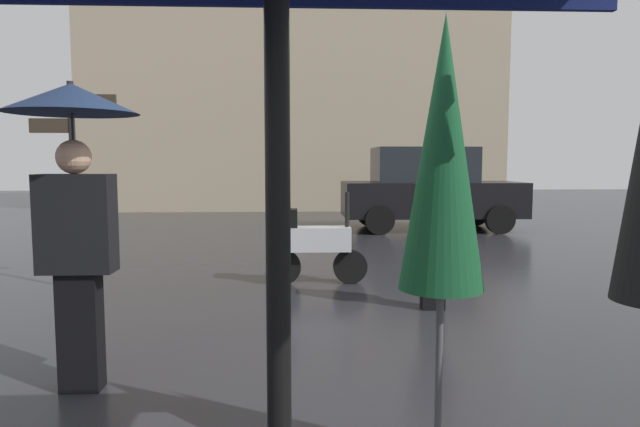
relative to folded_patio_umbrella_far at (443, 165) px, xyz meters
name	(u,v)px	position (x,y,z in m)	size (l,w,h in m)	color
folded_patio_umbrella_far	(443,165)	(0.00, 0.00, 0.00)	(0.41, 0.41, 2.32)	black
pedestrian_with_umbrella	(74,169)	(-2.23, 1.30, -0.03)	(0.90, 0.90, 2.16)	black
pedestrian_with_bag	(435,228)	(0.84, 3.35, -0.70)	(0.50, 0.24, 1.61)	black
parked_scooter	(314,243)	(-0.46, 4.67, -1.06)	(1.35, 0.32, 1.23)	black
parked_car_left	(429,189)	(2.52, 10.53, -0.61)	(4.25, 1.89, 1.99)	black
street_signpost	(74,164)	(-3.50, 4.52, 0.00)	(1.08, 0.08, 2.64)	black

